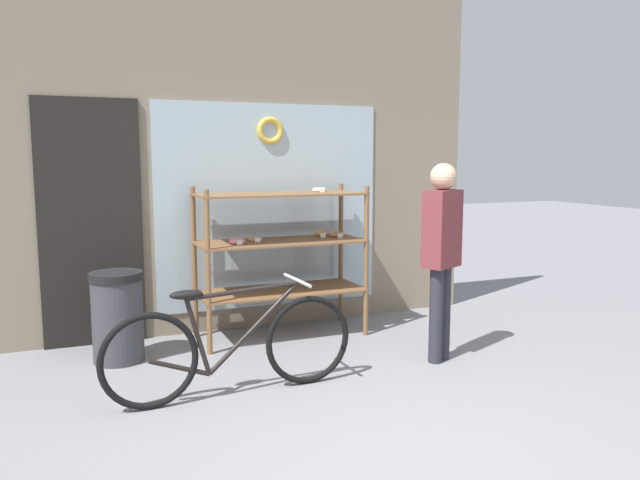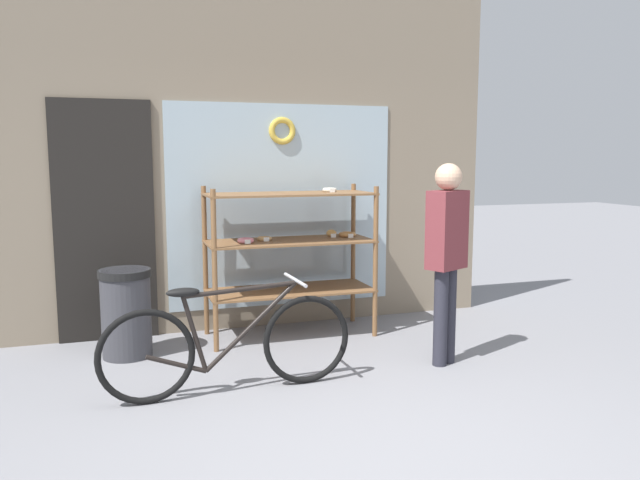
% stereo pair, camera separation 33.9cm
% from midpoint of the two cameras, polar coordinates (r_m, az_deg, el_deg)
% --- Properties ---
extents(ground_plane, '(30.00, 30.00, 0.00)m').
position_cam_midpoint_polar(ground_plane, '(3.58, 4.52, -19.14)').
color(ground_plane, gray).
extents(storefront_facade, '(4.59, 0.13, 3.22)m').
position_cam_midpoint_polar(storefront_facade, '(5.87, -8.69, 7.09)').
color(storefront_facade, gray).
rests_on(storefront_facade, ground_plane).
extents(display_case, '(1.48, 0.59, 1.35)m').
position_cam_midpoint_polar(display_case, '(5.57, -5.28, -0.47)').
color(display_case, brown).
rests_on(display_case, ground_plane).
extents(bicycle, '(1.75, 0.46, 0.77)m').
position_cam_midpoint_polar(bicycle, '(4.31, -10.34, -9.56)').
color(bicycle, black).
rests_on(bicycle, ground_plane).
extents(pedestrian, '(0.37, 0.30, 1.56)m').
position_cam_midpoint_polar(pedestrian, '(4.90, 9.13, -0.67)').
color(pedestrian, '#282833').
rests_on(pedestrian, ground_plane).
extents(trash_bin, '(0.42, 0.42, 0.72)m').
position_cam_midpoint_polar(trash_bin, '(5.24, -19.83, -6.35)').
color(trash_bin, '#38383D').
rests_on(trash_bin, ground_plane).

